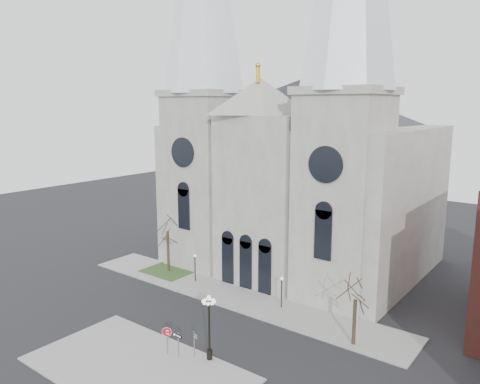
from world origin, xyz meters
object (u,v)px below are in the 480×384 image
Objects in this scene: stop_sign at (167,335)px; globe_lamp at (209,319)px; street_name_sign at (195,342)px; one_way_sign at (178,340)px.

stop_sign is 0.43× the size of globe_lamp.
stop_sign is at bearing -133.67° from street_name_sign.
one_way_sign is at bearing -1.06° from stop_sign.
street_name_sign reaches higher than one_way_sign.
street_name_sign is (1.11, 0.77, -0.11)m from one_way_sign.
street_name_sign is at bearing 11.20° from stop_sign.
stop_sign is 1.13× the size of one_way_sign.
stop_sign is at bearing -165.08° from one_way_sign.
stop_sign is at bearing -155.99° from globe_lamp.
stop_sign is 1.06× the size of street_name_sign.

